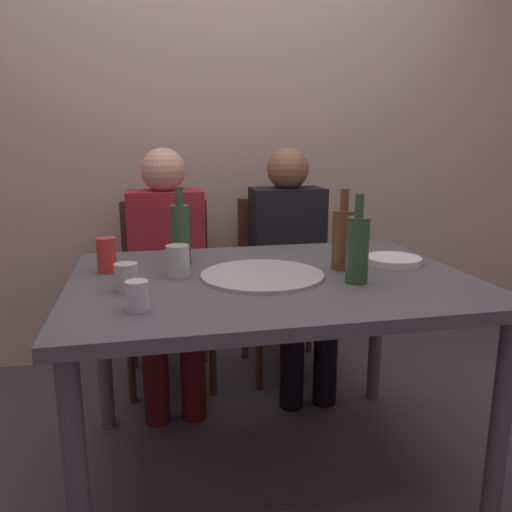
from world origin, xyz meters
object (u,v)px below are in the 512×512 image
tumbler_near (178,261)px  guest_in_beanie (292,256)px  water_bottle (358,248)px  chair_left (167,280)px  dining_table (271,298)px  wine_bottle (343,238)px  pizza_tray (262,275)px  soda_can (107,255)px  guest_in_sweater (168,262)px  beer_bottle (180,233)px  tumbler_far (137,296)px  plate_stack (393,260)px  chair_right (283,273)px  wine_glass (126,277)px

tumbler_near → guest_in_beanie: 0.92m
water_bottle → chair_left: bearing=119.0°
dining_table → wine_bottle: wine_bottle is taller
pizza_tray → soda_can: soda_can is taller
guest_in_sweater → beer_bottle: bearing=93.7°
tumbler_far → plate_stack: tumbler_far is taller
tumbler_near → chair_left: 0.88m
wine_bottle → soda_can: 0.83m
water_bottle → chair_right: 1.09m
chair_left → tumbler_far: bearing=84.1°
wine_glass → plate_stack: (0.96, 0.14, -0.03)m
plate_stack → beer_bottle: bearing=167.8°
dining_table → water_bottle: (0.25, -0.14, 0.20)m
chair_left → chair_right: (0.61, 0.00, 0.00)m
dining_table → guest_in_beanie: size_ratio=1.15×
soda_can → wine_bottle: bearing=-9.3°
wine_bottle → chair_right: (0.02, 0.86, -0.35)m
dining_table → soda_can: 0.59m
tumbler_near → chair_left: (-0.01, 0.83, -0.29)m
dining_table → tumbler_near: 0.34m
beer_bottle → soda_can: beer_bottle is taller
wine_bottle → chair_left: bearing=124.6°
soda_can → guest_in_sweater: guest_in_sweater is taller
water_bottle → guest_in_beanie: (0.04, 0.88, -0.23)m
pizza_tray → tumbler_near: 0.29m
dining_table → guest_in_sweater: 0.81m
guest_in_beanie → guest_in_sweater: bearing=0.0°
chair_left → wine_bottle: bearing=124.6°
pizza_tray → chair_right: size_ratio=0.46×
guest_in_sweater → plate_stack: bearing=140.2°
wine_bottle → water_bottle: same height
dining_table → beer_bottle: 0.42m
dining_table → plate_stack: bearing=7.7°
wine_bottle → tumbler_near: (-0.58, 0.03, -0.06)m
wine_glass → chair_right: chair_right is taller
dining_table → beer_bottle: bearing=141.3°
pizza_tray → wine_glass: bearing=-171.9°
dining_table → guest_in_beanie: bearing=68.8°
chair_left → soda_can: bearing=72.5°
wine_bottle → guest_in_sweater: 0.95m
wine_bottle → soda_can: wine_bottle is taller
tumbler_far → plate_stack: bearing=19.9°
wine_glass → soda_can: bearing=107.0°
water_bottle → tumbler_far: 0.71m
dining_table → tumbler_near: size_ratio=12.63×
tumbler_near → plate_stack: (0.80, 0.00, -0.04)m
chair_left → wine_glass: bearing=80.9°
soda_can → guest_in_beanie: (0.84, 0.57, -0.17)m
wine_bottle → guest_in_sweater: size_ratio=0.25×
dining_table → chair_left: chair_left is taller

